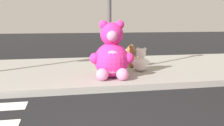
% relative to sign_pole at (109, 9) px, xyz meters
% --- Properties ---
extents(sidewalk, '(28.00, 4.40, 0.15)m').
position_rel_sign_pole_xyz_m(sidewalk, '(-1.00, 0.80, -1.77)').
color(sidewalk, '#9E9B93').
rests_on(sidewalk, ground_plane).
extents(sign_pole, '(0.56, 0.11, 3.20)m').
position_rel_sign_pole_xyz_m(sign_pole, '(0.00, 0.00, 0.00)').
color(sign_pole, '#4C4C51').
rests_on(sign_pole, sidewalk).
extents(plush_pink_large, '(1.07, 0.97, 1.40)m').
position_rel_sign_pole_xyz_m(plush_pink_large, '(-0.05, -0.59, -1.14)').
color(plush_pink_large, '#F22D93').
rests_on(plush_pink_large, sidewalk).
extents(plush_yellow, '(0.34, 0.38, 0.50)m').
position_rel_sign_pole_xyz_m(plush_yellow, '(-0.11, 0.58, -1.50)').
color(plush_yellow, yellow).
rests_on(plush_yellow, sidewalk).
extents(plush_white, '(0.51, 0.46, 0.66)m').
position_rel_sign_pole_xyz_m(plush_white, '(0.90, 0.05, -1.43)').
color(plush_white, white).
rests_on(plush_white, sidewalk).
extents(plush_brown, '(0.50, 0.49, 0.69)m').
position_rel_sign_pole_xyz_m(plush_brown, '(0.76, 0.64, -1.42)').
color(plush_brown, olive).
rests_on(plush_brown, sidewalk).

